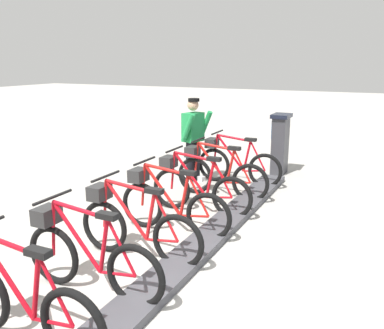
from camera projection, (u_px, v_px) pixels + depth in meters
The scene contains 11 objects.
ground_plane at pixel (170, 278), 4.74m from camera, with size 60.00×60.00×0.00m, color #B0ADA3.
dock_rail_base at pixel (170, 274), 4.73m from camera, with size 0.44×8.82×0.10m, color #47474C.
payment_kiosk at pixel (280, 143), 8.96m from camera, with size 0.36×0.52×1.28m.
bike_docked_0 at pixel (235, 163), 8.23m from camera, with size 1.72×0.54×1.02m.
bike_docked_1 at pixel (218, 173), 7.45m from camera, with size 1.72×0.54×1.02m.
bike_docked_2 at pixel (197, 187), 6.67m from camera, with size 1.72×0.54×1.02m.
bike_docked_3 at pixel (169, 204), 5.89m from camera, with size 1.72×0.54×1.02m.
bike_docked_4 at pixel (134, 225), 5.12m from camera, with size 1.72×0.54×1.02m.
bike_docked_5 at pixel (86, 255), 4.34m from camera, with size 1.72×0.54×1.02m.
bike_docked_6 at pixel (17, 298), 3.56m from camera, with size 1.72×0.54×1.02m.
worker_near_rack at pixel (193, 137), 8.29m from camera, with size 0.57×0.69×1.66m.
Camera 1 is at (-2.09, 3.76, 2.38)m, focal length 39.49 mm.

